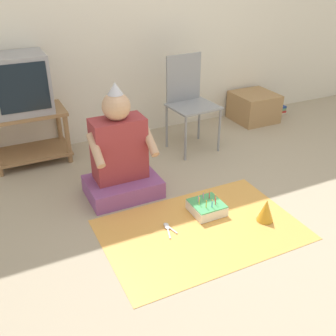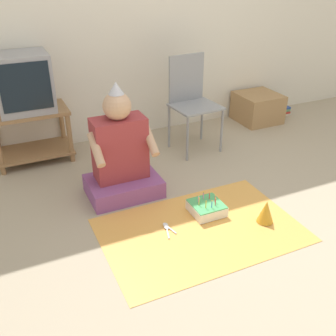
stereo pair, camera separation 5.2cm
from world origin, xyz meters
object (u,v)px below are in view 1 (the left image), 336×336
Objects in this scene: tv at (20,84)px; person_seated at (120,158)px; party_hat_blue at (266,210)px; book_pile at (278,110)px; folding_chair at (189,96)px; cardboard_box_stack at (254,107)px; birthday_cake at (207,207)px.

person_seated is (0.55, -0.90, -0.42)m from tv.
tv is at bearing 128.15° from party_hat_blue.
person_seated is at bearing 134.35° from party_hat_blue.
party_hat_blue is (-1.54, -1.71, 0.05)m from book_pile.
tv reaches higher than folding_chair.
party_hat_blue is (-0.11, -1.38, -0.43)m from folding_chair.
book_pile is 0.21× the size of person_seated.
book_pile is at bearing 6.20° from cardboard_box_stack.
cardboard_box_stack is at bearing -173.80° from book_pile.
cardboard_box_stack is 2.12m from person_seated.
cardboard_box_stack is at bearing 55.81° from party_hat_blue.
tv is 2.55m from cardboard_box_stack.
book_pile is at bearing -0.13° from tv.
birthday_cake is (1.02, -1.45, -0.69)m from tv.
folding_chair is 1.08m from person_seated.
person_seated is (-0.91, -0.56, -0.20)m from folding_chair.
folding_chair is 5.32× the size of party_hat_blue.
tv reaches higher than party_hat_blue.
person_seated reaches higher than cardboard_box_stack.
book_pile is 2.52m from person_seated.
folding_chair reaches higher than book_pile.
cardboard_box_stack is (2.48, -0.05, -0.58)m from tv.
cardboard_box_stack is 2.72× the size of party_hat_blue.
birthday_cake is at bearing -54.75° from tv.
cardboard_box_stack is 2.38× the size of book_pile.
party_hat_blue is at bearing -51.85° from tv.
person_seated is 0.77m from birthday_cake.
person_seated reaches higher than folding_chair.
tv is 2.14× the size of birthday_cake.
tv is 2.95× the size of party_hat_blue.
book_pile is (2.89, -0.01, -0.70)m from tv.
person_seated is at bearing -148.22° from folding_chair.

